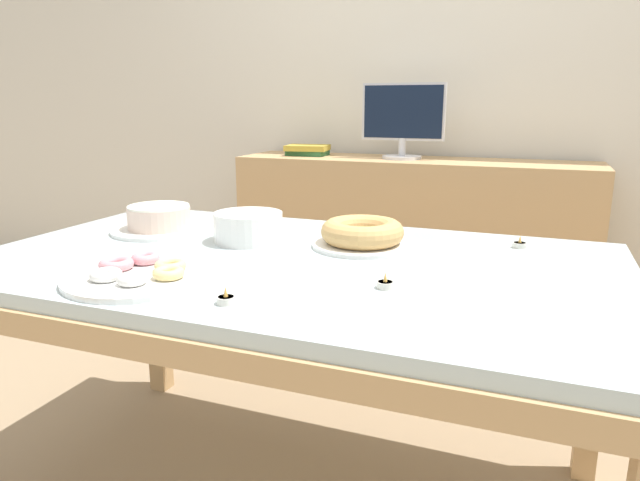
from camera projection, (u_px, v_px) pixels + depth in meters
wall_back at (427, 82)px, 3.09m from camera, size 8.00×0.10×2.60m
dining_table at (294, 287)px, 1.58m from camera, size 1.78×1.04×0.78m
sideboard at (410, 245)px, 3.02m from camera, size 1.82×0.44×0.91m
computer_monitor at (403, 121)px, 2.88m from camera, size 0.42×0.20×0.38m
book_stack at (308, 150)px, 3.11m from camera, size 0.24×0.20×0.06m
cake_chocolate_round at (159, 220)px, 1.87m from camera, size 0.31×0.31×0.09m
cake_golden_bundt at (362, 234)px, 1.67m from camera, size 0.30×0.30×0.08m
pastry_platter at (140, 274)px, 1.37m from camera, size 0.36×0.36×0.04m
plate_stack at (248, 227)px, 1.74m from camera, size 0.21×0.21×0.09m
tealight_near_front at (226, 299)px, 1.20m from camera, size 0.04×0.04×0.04m
tealight_near_cakes at (385, 284)px, 1.31m from camera, size 0.04×0.04×0.04m
tealight_left_edge at (520, 244)px, 1.67m from camera, size 0.04×0.04×0.04m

